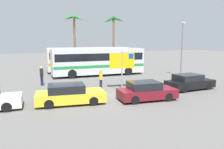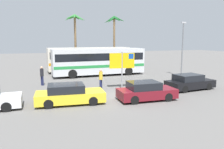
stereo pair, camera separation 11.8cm
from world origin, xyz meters
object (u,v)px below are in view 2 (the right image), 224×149
Objects in this scene: car_maroon at (146,91)px; car_black at (190,82)px; bus_front_coach at (99,60)px; pedestrian_by_bus at (42,74)px; ferry_sign at (123,62)px; bus_rear_coach at (89,58)px; car_yellow at (69,94)px; pedestrian_near_sign at (101,77)px.

car_black is at bearing 21.65° from car_maroon.
bus_front_coach reaches higher than pedestrian_by_bus.
ferry_sign is at bearing 108.29° from pedestrian_by_bus.
bus_rear_coach reaches higher than pedestrian_by_bus.
car_yellow is (-5.25, 0.95, 0.00)m from car_maroon.
ferry_sign is at bearing 41.75° from pedestrian_near_sign.
car_yellow is (-10.36, -0.73, 0.00)m from car_black.
ferry_sign is (-0.19, -7.80, 0.54)m from bus_front_coach.
bus_rear_coach is 10.20m from pedestrian_by_bus.
bus_rear_coach is 6.03× the size of pedestrian_by_bus.
bus_front_coach is at bearing -86.92° from bus_rear_coach.
pedestrian_near_sign is (-7.09, 2.70, 0.41)m from car_black.
car_yellow is (-5.13, -3.05, -1.69)m from ferry_sign.
pedestrian_near_sign is at bearing -105.38° from bus_front_coach.
pedestrian_near_sign is at bearing 174.91° from ferry_sign.
bus_front_coach is 6.17× the size of pedestrian_near_sign.
ferry_sign is 0.69× the size of car_yellow.
pedestrian_near_sign is at bearing 52.03° from car_yellow.
pedestrian_by_bus is (-6.50, -7.83, -0.71)m from bus_rear_coach.
bus_rear_coach reaches higher than car_maroon.
car_maroon is (0.14, -15.64, -1.15)m from bus_rear_coach.
pedestrian_by_bus is at bearing 107.15° from car_yellow.
pedestrian_near_sign is at bearing 102.21° from pedestrian_by_bus.
car_maroon is 10.26m from pedestrian_by_bus.
bus_front_coach is 2.49× the size of car_black.
bus_rear_coach is 11.66m from ferry_sign.
ferry_sign is 2.29m from pedestrian_near_sign.
pedestrian_by_bus is at bearing 133.79° from car_maroon.
car_black is (5.05, -10.13, -1.15)m from bus_front_coach.
car_black is 2.48× the size of pedestrian_near_sign.
pedestrian_near_sign is 0.98× the size of pedestrian_by_bus.
ferry_sign is 1.78× the size of pedestrian_by_bus.
car_yellow is at bearing 179.31° from car_black.
pedestrian_near_sign is (3.27, 3.43, 0.40)m from car_yellow.
car_black is 2.42× the size of pedestrian_by_bus.
ferry_sign is at bearing 151.38° from car_black.
ferry_sign reaches higher than pedestrian_near_sign.
pedestrian_near_sign is at bearing -99.26° from bus_rear_coach.
ferry_sign is 6.20m from car_yellow.
car_maroon is (0.12, -4.00, -1.69)m from ferry_sign.
car_yellow is 7.01m from pedestrian_by_bus.
car_black is at bearing 111.06° from pedestrian_by_bus.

